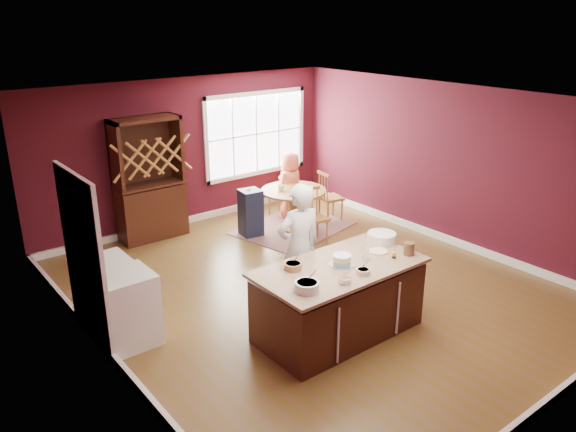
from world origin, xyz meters
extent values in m
plane|color=brown|center=(0.00, 0.00, 0.00)|extent=(7.00, 7.00, 0.00)
plane|color=white|center=(0.00, 0.00, 2.70)|extent=(7.00, 7.00, 0.00)
plane|color=#3C0D1B|center=(0.00, 3.50, 1.35)|extent=(6.00, 0.00, 6.00)
plane|color=#3C0D1B|center=(0.00, -3.50, 1.35)|extent=(6.00, 0.00, 6.00)
plane|color=#3C0D1B|center=(-3.00, 0.00, 1.35)|extent=(0.00, 7.00, 7.00)
plane|color=#3C0D1B|center=(3.00, 0.00, 1.35)|extent=(0.00, 7.00, 7.00)
cube|color=#3C150D|center=(-0.52, -1.12, 0.41)|extent=(2.00, 1.01, 0.83)
cube|color=tan|center=(-0.52, -1.12, 0.90)|extent=(2.08, 1.09, 0.04)
cylinder|color=brown|center=(1.29, 2.01, 0.02)|extent=(0.55, 0.55, 0.04)
cylinder|color=brown|center=(1.29, 2.01, 0.35)|extent=(0.20, 0.20, 0.67)
cylinder|color=brown|center=(1.29, 2.01, 0.73)|extent=(1.18, 1.18, 0.04)
imported|color=silver|center=(-0.51, -0.33, 0.88)|extent=(0.69, 0.50, 1.76)
cylinder|color=silver|center=(-1.25, -1.37, 0.97)|extent=(0.27, 0.27, 0.11)
cylinder|color=olive|center=(-1.03, -0.85, 0.96)|extent=(0.21, 0.21, 0.08)
cylinder|color=white|center=(-0.79, -1.49, 0.95)|extent=(0.16, 0.16, 0.06)
cylinder|color=beige|center=(-0.47, -1.45, 0.95)|extent=(0.16, 0.16, 0.06)
cylinder|color=silver|center=(-0.17, -1.20, 1.00)|extent=(0.08, 0.08, 0.16)
cylinder|color=beige|center=(0.14, -1.12, 0.93)|extent=(0.24, 0.24, 0.02)
cylinder|color=white|center=(0.41, -0.93, 0.98)|extent=(0.38, 0.38, 0.13)
cylinder|color=#493920|center=(0.37, -1.42, 1.00)|extent=(0.14, 0.14, 0.16)
cube|color=brown|center=(1.29, 2.01, 0.01)|extent=(2.28, 1.94, 0.01)
imported|color=#E96B51|center=(1.60, 2.50, 0.65)|extent=(0.70, 0.53, 1.29)
cylinder|color=beige|center=(1.57, 1.92, 0.76)|extent=(0.22, 0.22, 0.02)
imported|color=white|center=(1.09, 2.12, 0.80)|extent=(0.14, 0.14, 0.10)
cube|color=#3B2513|center=(-0.93, 3.22, 1.07)|extent=(1.16, 0.48, 2.13)
cube|color=white|center=(-2.64, 0.28, 0.45)|extent=(0.62, 0.60, 0.91)
cube|color=white|center=(-2.64, 0.92, 0.43)|extent=(0.60, 0.58, 0.87)
camera|label=1|loc=(-4.78, -5.52, 3.78)|focal=35.00mm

